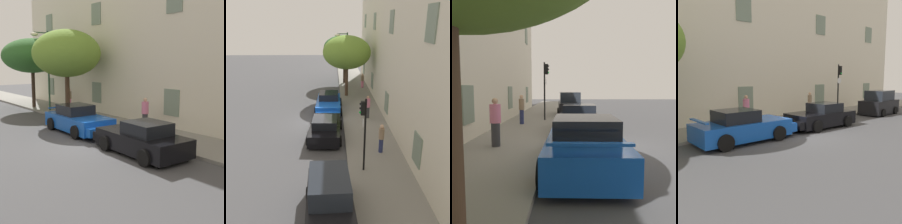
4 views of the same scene
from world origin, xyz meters
The scene contains 9 objects.
ground_plane centered at (0.00, 0.00, 0.00)m, with size 80.00×80.00×0.00m, color #444447.
sidewalk centered at (0.00, 3.70, 0.07)m, with size 60.00×3.20×0.14m, color gray.
building_facade centered at (0.00, 6.86, 6.18)m, with size 36.62×3.63×12.32m.
sportscar_red_lead centered at (-2.76, 0.96, 0.65)m, with size 4.81×2.27×1.50m.
sportscar_yellow_flank centered at (2.24, 0.83, 0.61)m, with size 4.65×2.30×1.43m.
hatchback_parked centered at (9.87, 1.17, 0.86)m, with size 3.73×2.05×1.92m.
traffic_light centered at (6.68, 2.79, 2.70)m, with size 0.44×0.36×3.76m.
pedestrian_admiring centered at (-0.78, 4.00, 1.03)m, with size 0.54×0.54×1.75m.
pedestrian_strolling centered at (4.82, 4.06, 1.03)m, with size 0.35×0.35×1.71m.
Camera 4 is at (-8.91, -8.95, 2.94)m, focal length 40.38 mm.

